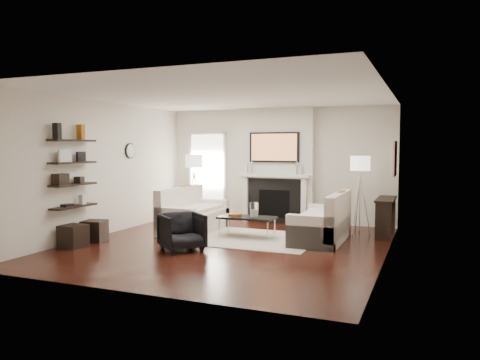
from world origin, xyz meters
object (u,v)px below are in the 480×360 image
at_px(coffee_table, 247,218).
at_px(armchair, 182,230).
at_px(loveseat_left_base, 194,222).
at_px(ottoman_near, 94,231).
at_px(loveseat_right_base, 321,230).
at_px(lamp_right_shade, 360,163).
at_px(lamp_left_shade, 194,161).

bearing_deg(coffee_table, armchair, -113.83).
height_order(loveseat_left_base, coffee_table, same).
bearing_deg(ottoman_near, loveseat_left_base, 52.85).
bearing_deg(coffee_table, loveseat_right_base, 8.57).
relative_size(lamp_right_shade, ottoman_near, 1.00).
xyz_separation_m(armchair, lamp_left_shade, (-1.28, 2.89, 1.10)).
distance_m(lamp_left_shade, ottoman_near, 3.19).
xyz_separation_m(armchair, lamp_right_shade, (2.62, 2.79, 1.10)).
bearing_deg(ottoman_near, lamp_right_shade, 31.41).
relative_size(armchair, ottoman_near, 1.76).
xyz_separation_m(loveseat_left_base, loveseat_right_base, (2.71, -0.01, 0.00)).
xyz_separation_m(loveseat_left_base, lamp_right_shade, (3.27, 1.11, 1.24)).
distance_m(armchair, ottoman_near, 1.91).
distance_m(coffee_table, armchair, 1.59).
relative_size(coffee_table, lamp_left_shade, 2.75).
distance_m(coffee_table, lamp_left_shade, 2.62).
distance_m(lamp_left_shade, lamp_right_shade, 3.90).
relative_size(coffee_table, armchair, 1.56).
relative_size(loveseat_left_base, ottoman_near, 4.50).
xyz_separation_m(loveseat_left_base, lamp_left_shade, (-0.63, 1.22, 1.24)).
bearing_deg(loveseat_right_base, ottoman_near, -157.48).
relative_size(loveseat_left_base, lamp_left_shade, 4.50).
height_order(lamp_left_shade, ottoman_near, lamp_left_shade).
bearing_deg(lamp_left_shade, loveseat_right_base, -20.14).
distance_m(lamp_right_shade, ottoman_near, 5.44).
relative_size(loveseat_right_base, lamp_right_shade, 4.50).
distance_m(loveseat_right_base, armchair, 2.65).
xyz_separation_m(armchair, ottoman_near, (-1.90, 0.03, -0.15)).
bearing_deg(lamp_left_shade, armchair, -66.10).
xyz_separation_m(coffee_table, lamp_left_shade, (-1.92, 1.44, 1.05)).
bearing_deg(loveseat_right_base, armchair, -140.98).
xyz_separation_m(loveseat_left_base, ottoman_near, (-1.25, -1.65, -0.01)).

